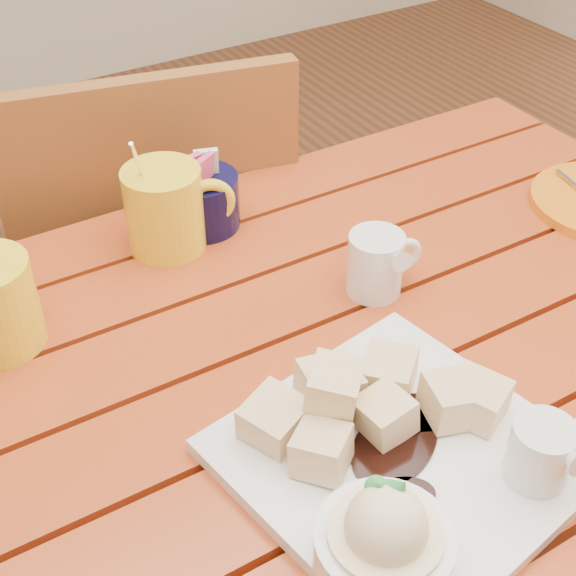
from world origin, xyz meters
TOP-DOWN VIEW (x-y plane):
  - table at (0.00, 0.00)m, footprint 1.20×0.79m
  - dessert_plate at (-0.04, -0.17)m, footprint 0.33×0.33m
  - coffee_mug_right at (-0.06, 0.29)m, footprint 0.14×0.10m
  - cream_pitcher at (0.11, 0.08)m, footprint 0.09×0.08m
  - sugar_caddy at (-0.00, 0.31)m, footprint 0.10×0.10m
  - chair_far at (0.01, 0.55)m, footprint 0.51×0.51m

SIDE VIEW (x-z plane):
  - chair_far at x=0.01m, z-range 0.05..0.96m
  - table at x=0.00m, z-range 0.27..1.02m
  - dessert_plate at x=-0.04m, z-range 0.72..0.84m
  - sugar_caddy at x=0.00m, z-range 0.73..0.84m
  - cream_pitcher at x=0.11m, z-range 0.75..0.83m
  - coffee_mug_right at x=-0.06m, z-range 0.72..0.89m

